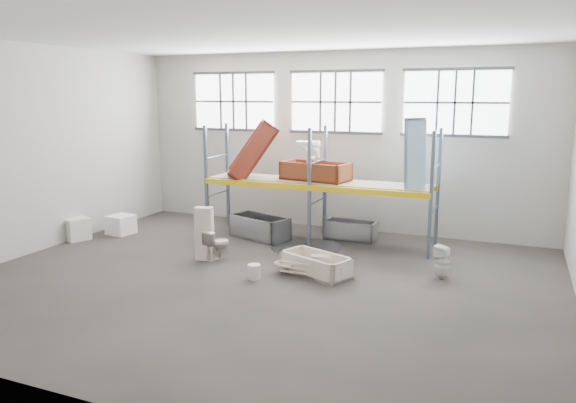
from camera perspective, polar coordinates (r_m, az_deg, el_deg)
The scene contains 33 objects.
floor at distance 11.56m, azimuth -2.90°, elevation -8.40°, with size 12.00×10.00×0.10m, color #48423D.
ceiling at distance 10.98m, azimuth -3.17°, elevation 17.59°, with size 12.00×10.00×0.10m, color silver.
wall_back at distance 15.66m, azimuth 5.04°, elevation 6.26°, with size 12.00×0.10×5.00m, color #ACA8A0.
wall_front at distance 6.85m, azimuth -21.64°, elevation -0.67°, with size 12.00×0.10×5.00m, color #BAB6AD.
wall_left at distance 14.64m, azimuth -24.98°, elevation 4.94°, with size 0.10×10.00×5.00m, color #B5B1A6.
window_left at distance 16.76m, azimuth -5.66°, elevation 10.33°, with size 2.60×0.04×1.60m, color white.
window_mid at distance 15.51m, azimuth 4.99°, elevation 10.28°, with size 2.60×0.04×1.60m, color white.
window_right at distance 14.85m, azimuth 17.01°, elevation 9.82°, with size 2.60×0.04×1.60m, color white.
rack_upright_la at distance 15.07m, azimuth -8.51°, elevation 2.16°, with size 0.08×0.08×3.00m, color slate.
rack_upright_lb at distance 16.09m, azimuth -6.31°, elevation 2.78°, with size 0.08×0.08×3.00m, color slate.
rack_upright_ma at distance 13.77m, azimuth 2.25°, elevation 1.44°, with size 0.08×0.08×3.00m, color slate.
rack_upright_mb at distance 14.89m, azimuth 3.86°, elevation 2.15°, with size 0.08×0.08×3.00m, color slate.
rack_upright_ra at distance 13.05m, azimuth 14.69°, elevation 0.54°, with size 0.08×0.08×3.00m, color slate.
rack_upright_rb at distance 14.22m, azimuth 15.38°, elevation 1.36°, with size 0.08×0.08×3.00m, color slate.
rack_beam_front at distance 13.77m, azimuth 2.25°, elevation 1.44°, with size 6.00×0.10×0.14m, color yellow.
rack_beam_back at distance 14.89m, azimuth 3.86°, elevation 2.15°, with size 6.00×0.10×0.14m, color yellow.
shelf_deck at distance 14.31m, azimuth 3.09°, elevation 2.12°, with size 5.90×1.10×0.03m, color gray.
wet_patch at distance 13.92m, azimuth 1.91°, elevation -4.78°, with size 1.80×1.80×0.00m, color black.
bathtub_beige at distance 11.80m, azimuth 2.96°, elevation -6.59°, with size 1.52×0.71×0.45m, color beige, non-canonical shape.
cistern_spare at distance 11.65m, azimuth 3.36°, elevation -6.55°, with size 0.40×0.19×0.38m, color #C6AEA3.
sink_in_tub at distance 11.92m, azimuth -0.32°, elevation -6.71°, with size 0.48×0.48×0.16m, color beige.
toilet_beige at distance 12.99m, azimuth -7.48°, elevation -4.39°, with size 0.40×0.70×0.72m, color beige.
cistern_tall at distance 12.89m, azimuth -8.70°, elevation -3.33°, with size 0.40×0.26×1.25m, color beige.
toilet_white at distance 11.97m, azimuth 15.83°, elevation -6.07°, with size 0.32×0.33×0.72m, color white.
steel_tub_left at distance 14.75m, azimuth -2.98°, elevation -2.69°, with size 1.63×0.76×0.60m, color #A4A7AB, non-canonical shape.
steel_tub_right at distance 14.75m, azimuth 6.54°, elevation -2.95°, with size 1.34×0.63×0.49m, color #AAACB3, non-canonical shape.
rust_tub_flat at distance 14.38m, azimuth 2.88°, elevation 3.14°, with size 1.77×0.83×0.50m, color brown, non-canonical shape.
rust_tub_tilted at distance 14.91m, azimuth -3.70°, elevation 5.25°, with size 1.75×0.82×0.49m, color maroon, non-canonical shape.
sink_on_shelf at distance 14.17m, azimuth 2.11°, elevation 4.15°, with size 0.66×0.51×0.58m, color white.
blue_tub_upright at distance 13.61m, azimuth 13.14°, elevation 4.85°, with size 1.75×0.82×0.49m, color #A2CFF1, non-canonical shape.
bucket at distance 11.57m, azimuth -3.55°, elevation -7.31°, with size 0.27×0.27×0.31m, color silver.
carton_near at distance 15.67m, azimuth -21.28°, elevation -2.64°, with size 0.69×0.59×0.59m, color silver.
carton_far at distance 15.87m, azimuth -17.02°, elevation -2.32°, with size 0.62×0.62×0.52m, color white.
Camera 1 is at (4.73, -9.83, 3.80)m, focal length 34.13 mm.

